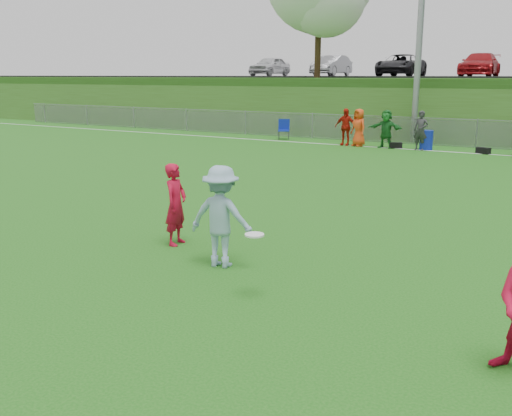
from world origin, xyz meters
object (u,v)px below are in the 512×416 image
Objects in this scene: frisbee at (254,235)px; recycling_bin at (426,140)px; player_red_left at (176,204)px; player_blue at (221,217)px.

frisbee reaches higher than recycling_bin.
player_red_left reaches higher than frisbee.
player_blue is at bearing -87.47° from recycling_bin.
frisbee is at bearing -83.84° from recycling_bin.
frisbee is at bearing 131.49° from player_blue.
player_red_left is 1.59m from player_blue.
player_blue reaches higher than player_red_left.
player_red_left is at bearing 148.62° from frisbee.
player_blue is at bearing -122.95° from player_red_left.
player_red_left is at bearing -92.35° from recycling_bin.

